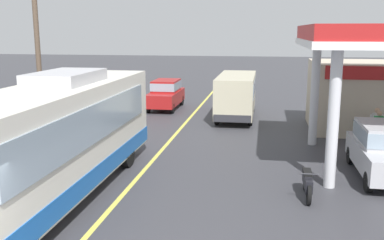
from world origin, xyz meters
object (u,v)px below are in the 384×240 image
(motorcycle_parked_forecourt, at_px, (307,183))
(car_trailing_behind_bus, at_px, (166,93))
(pedestrian_by_shop, at_px, (376,124))
(car_at_pump, at_px, (383,148))
(minibus_opposing_lane, at_px, (236,92))
(coach_bus_main, at_px, (54,142))
(pedestrian_near_pump, at_px, (378,128))

(motorcycle_parked_forecourt, relative_size, car_trailing_behind_bus, 0.43)
(pedestrian_by_shop, bearing_deg, car_at_pump, -100.23)
(car_at_pump, relative_size, pedestrian_by_shop, 2.53)
(minibus_opposing_lane, bearing_deg, car_at_pump, -59.78)
(motorcycle_parked_forecourt, bearing_deg, coach_bus_main, -169.85)
(coach_bus_main, xyz_separation_m, motorcycle_parked_forecourt, (7.34, 1.32, -1.28))
(coach_bus_main, bearing_deg, car_trailing_behind_bus, 90.74)
(coach_bus_main, distance_m, car_at_pump, 10.67)
(motorcycle_parked_forecourt, bearing_deg, car_at_pump, 41.04)
(coach_bus_main, xyz_separation_m, car_at_pump, (10.01, 3.64, -0.71))
(pedestrian_near_pump, height_order, car_trailing_behind_bus, car_trailing_behind_bus)
(coach_bus_main, relative_size, pedestrian_near_pump, 6.65)
(coach_bus_main, bearing_deg, car_at_pump, 19.97)
(car_trailing_behind_bus, bearing_deg, motorcycle_parked_forecourt, -61.94)
(coach_bus_main, relative_size, pedestrian_by_shop, 6.65)
(minibus_opposing_lane, relative_size, motorcycle_parked_forecourt, 3.41)
(car_at_pump, height_order, pedestrian_near_pump, car_at_pump)
(minibus_opposing_lane, bearing_deg, pedestrian_by_shop, -39.43)
(coach_bus_main, xyz_separation_m, car_trailing_behind_bus, (-0.20, 15.47, -0.71))
(motorcycle_parked_forecourt, relative_size, pedestrian_by_shop, 1.08)
(coach_bus_main, xyz_separation_m, pedestrian_near_pump, (10.72, 7.29, -0.79))
(pedestrian_near_pump, bearing_deg, car_at_pump, -101.02)
(motorcycle_parked_forecourt, relative_size, pedestrian_near_pump, 1.08)
(motorcycle_parked_forecourt, height_order, pedestrian_near_pump, pedestrian_near_pump)
(car_at_pump, distance_m, pedestrian_near_pump, 3.72)
(car_at_pump, bearing_deg, car_trailing_behind_bus, 130.80)
(coach_bus_main, height_order, minibus_opposing_lane, coach_bus_main)
(pedestrian_near_pump, xyz_separation_m, pedestrian_by_shop, (0.07, 0.70, 0.00))
(pedestrian_by_shop, bearing_deg, coach_bus_main, -143.51)
(car_at_pump, xyz_separation_m, pedestrian_near_pump, (0.71, 3.65, -0.08))
(coach_bus_main, height_order, pedestrian_near_pump, coach_bus_main)
(pedestrian_by_shop, bearing_deg, pedestrian_near_pump, -96.01)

